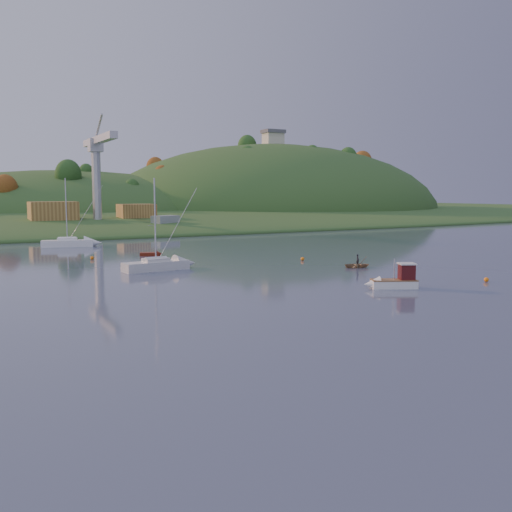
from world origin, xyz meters
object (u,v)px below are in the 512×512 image
sailboat_near (156,264)px  sailboat_far (67,242)px  fishing_boat (391,281)px  red_tender (154,254)px  canoe (358,265)px

sailboat_near → sailboat_far: bearing=88.9°
fishing_boat → sailboat_far: 63.22m
fishing_boat → sailboat_near: size_ratio=0.48×
fishing_boat → sailboat_far: sailboat_far is taller
fishing_boat → sailboat_far: (-20.38, 59.85, 0.03)m
fishing_boat → red_tender: bearing=-48.3°
sailboat_near → red_tender: sailboat_near is taller
canoe → red_tender: size_ratio=0.87×
red_tender → fishing_boat: bearing=-56.2°
sailboat_near → red_tender: size_ratio=3.12×
canoe → red_tender: 31.28m
red_tender → sailboat_near: bearing=-89.6°
canoe → sailboat_near: bearing=84.5°
canoe → fishing_boat: bearing=170.4°
fishing_boat → red_tender: (-11.46, 39.28, -0.49)m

